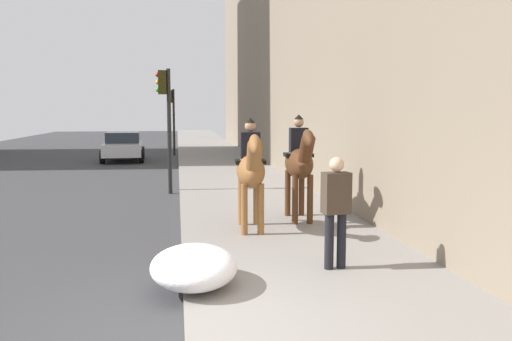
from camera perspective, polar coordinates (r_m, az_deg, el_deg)
sidewalk_slab at (r=6.41m, az=11.09°, el=-16.03°), size 120.00×3.98×0.12m
mounted_horse_near at (r=10.38m, az=-0.56°, el=0.16°), size 2.15×0.64×2.25m
mounted_horse_far at (r=11.38m, az=4.74°, el=0.95°), size 2.15×0.62×2.30m
pedestrian_greeting at (r=7.98m, az=8.68°, el=-3.73°), size 0.30×0.43×1.70m
car_near_lane at (r=26.99m, az=-14.22°, el=2.62°), size 3.95×2.17×1.44m
traffic_light_near_curb at (r=15.93m, az=-9.76°, el=6.45°), size 0.20×0.44×3.74m
traffic_light_far_curb at (r=29.91m, az=-9.10°, el=6.40°), size 0.20×0.44×3.69m
snow_pile_near at (r=7.34m, az=-6.78°, el=-10.32°), size 1.54×1.19×0.53m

